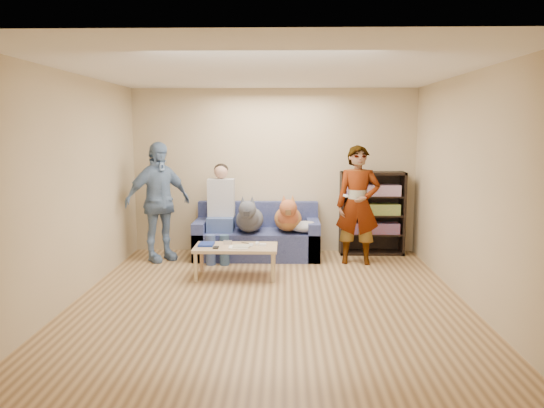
{
  "coord_description": "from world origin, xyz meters",
  "views": [
    {
      "loc": [
        0.17,
        -5.95,
        1.97
      ],
      "look_at": [
        0.0,
        1.2,
        0.95
      ],
      "focal_mm": 35.0,
      "sensor_mm": 36.0,
      "label": 1
    }
  ],
  "objects_px": {
    "sofa": "(257,238)",
    "dog_gray": "(249,218)",
    "bookshelf": "(372,211)",
    "dog_tan": "(288,217)",
    "person_seated": "(221,208)",
    "person_standing_left": "(158,202)",
    "camera_silver": "(228,242)",
    "notebook_blue": "(206,244)",
    "person_standing_right": "(358,205)",
    "coffee_table": "(236,249)"
  },
  "relations": [
    {
      "from": "person_standing_left",
      "to": "camera_silver",
      "type": "distance_m",
      "value": 1.43
    },
    {
      "from": "sofa",
      "to": "bookshelf",
      "type": "height_order",
      "value": "bookshelf"
    },
    {
      "from": "coffee_table",
      "to": "bookshelf",
      "type": "bearing_deg",
      "value": 34.59
    },
    {
      "from": "dog_tan",
      "to": "person_seated",
      "type": "bearing_deg",
      "value": 179.4
    },
    {
      "from": "person_standing_left",
      "to": "notebook_blue",
      "type": "relative_size",
      "value": 6.85
    },
    {
      "from": "person_standing_left",
      "to": "dog_gray",
      "type": "bearing_deg",
      "value": -38.83
    },
    {
      "from": "camera_silver",
      "to": "sofa",
      "type": "distance_m",
      "value": 1.11
    },
    {
      "from": "person_seated",
      "to": "dog_tan",
      "type": "relative_size",
      "value": 1.26
    },
    {
      "from": "sofa",
      "to": "camera_silver",
      "type": "bearing_deg",
      "value": -108.35
    },
    {
      "from": "person_standing_right",
      "to": "person_standing_left",
      "type": "relative_size",
      "value": 0.97
    },
    {
      "from": "person_standing_right",
      "to": "sofa",
      "type": "height_order",
      "value": "person_standing_right"
    },
    {
      "from": "bookshelf",
      "to": "dog_gray",
      "type": "bearing_deg",
      "value": -166.46
    },
    {
      "from": "sofa",
      "to": "bookshelf",
      "type": "relative_size",
      "value": 1.46
    },
    {
      "from": "coffee_table",
      "to": "bookshelf",
      "type": "height_order",
      "value": "bookshelf"
    },
    {
      "from": "notebook_blue",
      "to": "camera_silver",
      "type": "relative_size",
      "value": 2.36
    },
    {
      "from": "camera_silver",
      "to": "bookshelf",
      "type": "bearing_deg",
      "value": 30.76
    },
    {
      "from": "notebook_blue",
      "to": "person_seated",
      "type": "bearing_deg",
      "value": 85.55
    },
    {
      "from": "sofa",
      "to": "dog_tan",
      "type": "bearing_deg",
      "value": -16.16
    },
    {
      "from": "sofa",
      "to": "dog_gray",
      "type": "xyz_separation_m",
      "value": [
        -0.11,
        -0.23,
        0.36
      ]
    },
    {
      "from": "dog_gray",
      "to": "bookshelf",
      "type": "height_order",
      "value": "bookshelf"
    },
    {
      "from": "person_standing_right",
      "to": "dog_tan",
      "type": "xyz_separation_m",
      "value": [
        -1.02,
        0.25,
        -0.23
      ]
    },
    {
      "from": "notebook_blue",
      "to": "sofa",
      "type": "bearing_deg",
      "value": 60.65
    },
    {
      "from": "person_standing_right",
      "to": "dog_tan",
      "type": "relative_size",
      "value": 1.48
    },
    {
      "from": "person_standing_left",
      "to": "sofa",
      "type": "bearing_deg",
      "value": -30.3
    },
    {
      "from": "notebook_blue",
      "to": "coffee_table",
      "type": "height_order",
      "value": "notebook_blue"
    },
    {
      "from": "camera_silver",
      "to": "coffee_table",
      "type": "height_order",
      "value": "camera_silver"
    },
    {
      "from": "dog_tan",
      "to": "coffee_table",
      "type": "bearing_deg",
      "value": -124.31
    },
    {
      "from": "sofa",
      "to": "dog_tan",
      "type": "relative_size",
      "value": 1.63
    },
    {
      "from": "camera_silver",
      "to": "coffee_table",
      "type": "bearing_deg",
      "value": -45.0
    },
    {
      "from": "dog_tan",
      "to": "sofa",
      "type": "bearing_deg",
      "value": 163.84
    },
    {
      "from": "bookshelf",
      "to": "sofa",
      "type": "bearing_deg",
      "value": -172.6
    },
    {
      "from": "notebook_blue",
      "to": "coffee_table",
      "type": "bearing_deg",
      "value": -7.13
    },
    {
      "from": "person_standing_right",
      "to": "person_seated",
      "type": "distance_m",
      "value": 2.06
    },
    {
      "from": "camera_silver",
      "to": "bookshelf",
      "type": "distance_m",
      "value": 2.51
    },
    {
      "from": "notebook_blue",
      "to": "dog_gray",
      "type": "xyz_separation_m",
      "value": [
        0.52,
        0.89,
        0.21
      ]
    },
    {
      "from": "sofa",
      "to": "dog_gray",
      "type": "relative_size",
      "value": 1.52
    },
    {
      "from": "camera_silver",
      "to": "person_standing_left",
      "type": "bearing_deg",
      "value": 145.6
    },
    {
      "from": "dog_gray",
      "to": "coffee_table",
      "type": "height_order",
      "value": "dog_gray"
    },
    {
      "from": "person_standing_left",
      "to": "bookshelf",
      "type": "height_order",
      "value": "person_standing_left"
    },
    {
      "from": "person_standing_left",
      "to": "coffee_table",
      "type": "distance_m",
      "value": 1.61
    },
    {
      "from": "person_standing_right",
      "to": "camera_silver",
      "type": "height_order",
      "value": "person_standing_right"
    },
    {
      "from": "notebook_blue",
      "to": "bookshelf",
      "type": "height_order",
      "value": "bookshelf"
    },
    {
      "from": "camera_silver",
      "to": "person_seated",
      "type": "relative_size",
      "value": 0.07
    },
    {
      "from": "person_standing_right",
      "to": "camera_silver",
      "type": "bearing_deg",
      "value": -154.08
    },
    {
      "from": "dog_gray",
      "to": "bookshelf",
      "type": "xyz_separation_m",
      "value": [
        1.91,
        0.46,
        0.04
      ]
    },
    {
      "from": "person_standing_left",
      "to": "dog_tan",
      "type": "relative_size",
      "value": 1.52
    },
    {
      "from": "camera_silver",
      "to": "dog_gray",
      "type": "height_order",
      "value": "dog_gray"
    },
    {
      "from": "notebook_blue",
      "to": "bookshelf",
      "type": "bearing_deg",
      "value": 29.05
    },
    {
      "from": "camera_silver",
      "to": "notebook_blue",
      "type": "bearing_deg",
      "value": -165.96
    },
    {
      "from": "notebook_blue",
      "to": "dog_tan",
      "type": "relative_size",
      "value": 0.22
    }
  ]
}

